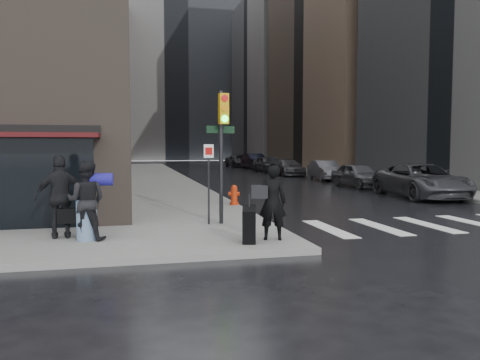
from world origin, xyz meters
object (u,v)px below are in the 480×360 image
object	(u,v)px
man_overcoat	(268,205)
parked_car_4	(267,164)
man_greycoat	(61,197)
parked_car_5	(255,161)
parked_car_0	(421,181)
fire_hydrant	(234,196)
parked_car_6	(240,161)
parked_car_2	(325,170)
traffic_light	(221,138)
parked_car_1	(358,175)
parked_car_3	(288,167)
man_jeans	(86,201)

from	to	relation	value
man_overcoat	parked_car_4	distance (m)	33.63
man_overcoat	man_greycoat	bearing A→B (deg)	-1.90
man_greycoat	parked_car_5	xyz separation A→B (m)	(14.62, 36.73, -0.32)
parked_car_0	fire_hydrant	bearing A→B (deg)	-163.41
man_greycoat	parked_car_6	size ratio (longest dim) A/B	0.38
fire_hydrant	parked_car_4	bearing A→B (deg)	70.85
man_overcoat	parked_car_2	bearing A→B (deg)	-102.09
man_overcoat	parked_car_0	distance (m)	13.24
parked_car_4	parked_car_5	bearing A→B (deg)	82.46
parked_car_0	parked_car_4	world-z (taller)	parked_car_0
parked_car_6	fire_hydrant	bearing A→B (deg)	-107.13
parked_car_5	traffic_light	bearing A→B (deg)	-111.55
parked_car_1	parked_car_6	world-z (taller)	parked_car_6
traffic_light	parked_car_0	world-z (taller)	traffic_light
man_overcoat	traffic_light	size ratio (longest dim) A/B	0.53
traffic_light	parked_car_6	distance (m)	42.73
man_greycoat	parked_car_1	world-z (taller)	man_greycoat
man_greycoat	parked_car_1	size ratio (longest dim) A/B	0.47
parked_car_1	parked_car_6	distance (m)	29.47
parked_car_0	parked_car_4	xyz separation A→B (m)	(-0.47, 23.57, -0.03)
parked_car_3	parked_car_4	size ratio (longest dim) A/B	1.05
fire_hydrant	parked_car_1	distance (m)	11.95
parked_car_1	parked_car_3	distance (m)	11.79
parked_car_4	parked_car_5	xyz separation A→B (m)	(0.34, 5.89, 0.07)
man_overcoat	fire_hydrant	xyz separation A→B (m)	(0.71, 6.85, -0.50)
parked_car_2	parked_car_6	size ratio (longest dim) A/B	0.80
parked_car_1	parked_car_2	world-z (taller)	parked_car_1
man_overcoat	parked_car_2	world-z (taller)	man_overcoat
parked_car_3	parked_car_5	xyz separation A→B (m)	(0.32, 11.79, 0.15)
man_greycoat	parked_car_4	bearing A→B (deg)	-122.05
man_overcoat	man_jeans	size ratio (longest dim) A/B	1.07
man_jeans	parked_car_3	bearing A→B (deg)	-106.22
traffic_light	parked_car_1	xyz separation A→B (m)	(10.43, 11.99, -1.87)
traffic_light	parked_car_4	distance (m)	31.41
man_overcoat	parked_car_1	xyz separation A→B (m)	(9.82, 14.57, -0.27)
traffic_light	fire_hydrant	xyz separation A→B (m)	(1.32, 4.27, -2.10)
man_overcoat	fire_hydrant	distance (m)	6.91
parked_car_4	parked_car_6	distance (m)	11.79
fire_hydrant	man_jeans	bearing A→B (deg)	-129.64
man_jeans	parked_car_3	distance (m)	28.82
traffic_light	parked_car_5	xyz separation A→B (m)	(10.48, 35.57, -1.75)
parked_car_6	man_greycoat	bearing A→B (deg)	-112.30
man_jeans	traffic_light	world-z (taller)	traffic_light
parked_car_1	parked_car_3	world-z (taller)	parked_car_1
man_greycoat	parked_car_6	xyz separation A→B (m)	(14.30, 42.63, -0.41)
parked_car_2	parked_car_4	bearing A→B (deg)	99.24
man_jeans	fire_hydrant	size ratio (longest dim) A/B	2.44
parked_car_2	parked_car_4	size ratio (longest dim) A/B	0.95
traffic_light	fire_hydrant	world-z (taller)	traffic_light
parked_car_4	traffic_light	bearing A→B (deg)	-113.07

